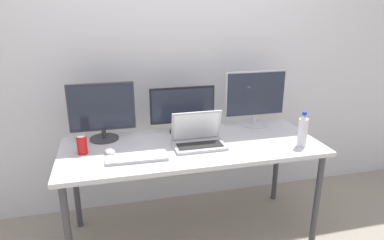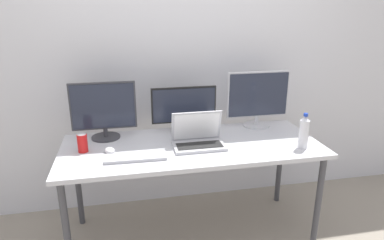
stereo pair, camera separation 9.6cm
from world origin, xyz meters
name	(u,v)px [view 1 (the left image)]	position (x,y,z in m)	size (l,w,h in m)	color
ground_plane	(192,233)	(0.00, 0.00, 0.00)	(16.00, 16.00, 0.00)	gray
wall_back	(174,53)	(0.00, 0.59, 1.30)	(7.00, 0.08, 2.60)	silver
work_desk	(192,152)	(0.00, 0.00, 0.68)	(1.80, 0.74, 0.74)	#424247
monitor_left	(102,111)	(-0.60, 0.25, 0.96)	(0.46, 0.21, 0.42)	#38383D
monitor_center	(183,109)	(-0.01, 0.25, 0.93)	(0.49, 0.20, 0.35)	black
monitor_right	(255,97)	(0.59, 0.27, 0.97)	(0.50, 0.21, 0.44)	silver
laptop_silver	(198,138)	(0.04, -0.03, 0.80)	(0.35, 0.23, 0.24)	#B7B7BC
keyboard_main	(137,158)	(-0.40, -0.16, 0.75)	(0.39, 0.13, 0.02)	#B2B2B7
mouse_by_keyboard	(110,152)	(-0.56, -0.04, 0.76)	(0.06, 0.10, 0.04)	silver
water_bottle	(303,131)	(0.73, -0.21, 0.85)	(0.07, 0.07, 0.25)	silver
soda_can_near_keyboard	(82,145)	(-0.74, 0.02, 0.80)	(0.07, 0.07, 0.13)	red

